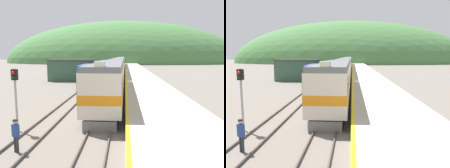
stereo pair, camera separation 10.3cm
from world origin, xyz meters
The scene contains 12 objects.
track_main centered at (0.00, 70.00, 0.08)m, with size 1.52×180.00×0.16m.
track_siding centered at (-4.09, 70.00, 0.08)m, with size 1.52×180.00×0.16m.
platform centered at (4.81, 50.00, 0.46)m, with size 6.21×140.00×0.93m.
distant_hills centered at (0.00, 150.42, 0.00)m, with size 155.92×70.16×54.08m.
station_shed centered at (-8.99, 46.13, 2.17)m, with size 8.93×4.58×4.30m.
express_train_lead_car centered at (0.00, 27.51, 2.36)m, with size 2.96×21.70×4.67m.
carriage_second centered at (0.00, 50.73, 2.35)m, with size 2.95×22.51×4.31m.
carriage_third centered at (0.00, 74.11, 2.35)m, with size 2.95×22.51×4.31m.
carriage_fourth centered at (0.00, 97.50, 2.35)m, with size 2.95×22.51×4.31m.
siding_train centered at (-4.09, 54.65, 1.83)m, with size 2.90×39.47×3.54m.
signal_post_siding centered at (-5.53, 16.96, 3.01)m, with size 0.36×0.42×4.21m.
track_worker centered at (-4.01, 13.82, 1.02)m, with size 0.42×0.35×1.77m.
Camera 1 is at (1.64, 3.24, 5.06)m, focal length 35.00 mm.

